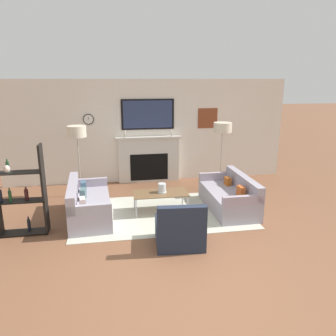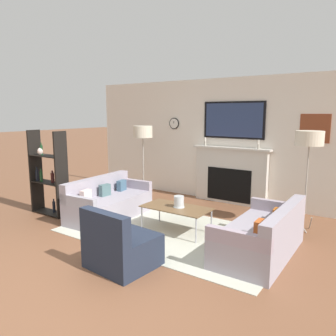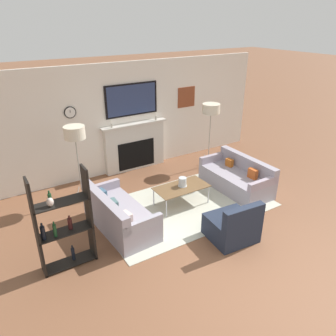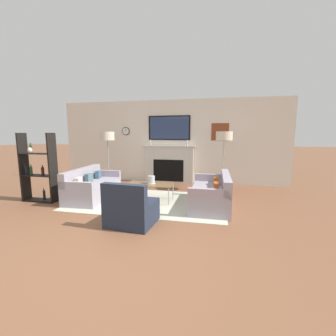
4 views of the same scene
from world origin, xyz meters
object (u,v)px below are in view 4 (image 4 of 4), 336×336
object	(u,v)px
hurricane_candle	(151,180)
floor_lamp_right	(224,137)
floor_lamp_left	(107,137)
shelf_unit	(38,169)
couch_left	(92,187)
coffee_table	(150,185)
couch_right	(212,195)
armchair	(131,210)

from	to	relation	value
hurricane_candle	floor_lamp_right	world-z (taller)	floor_lamp_right
floor_lamp_left	floor_lamp_right	size ratio (longest dim) A/B	1.00
hurricane_candle	shelf_unit	bearing A→B (deg)	-166.92
couch_left	coffee_table	bearing A→B (deg)	3.50
hurricane_candle	floor_lamp_right	distance (m)	2.35
hurricane_candle	floor_lamp_left	world-z (taller)	floor_lamp_left
couch_right	hurricane_candle	bearing A→B (deg)	175.62
couch_left	floor_lamp_left	distance (m)	1.88
coffee_table	hurricane_candle	distance (m)	0.12
couch_right	shelf_unit	bearing A→B (deg)	-173.03
couch_left	coffee_table	distance (m)	1.48
couch_left	couch_right	bearing A→B (deg)	0.04
coffee_table	shelf_unit	xyz separation A→B (m)	(-2.57, -0.58, 0.38)
couch_right	hurricane_candle	size ratio (longest dim) A/B	9.01
couch_left	floor_lamp_right	distance (m)	3.71
hurricane_candle	armchair	bearing A→B (deg)	-87.35
coffee_table	shelf_unit	bearing A→B (deg)	-167.21
hurricane_candle	floor_lamp_right	size ratio (longest dim) A/B	0.11
hurricane_candle	shelf_unit	distance (m)	2.70
armchair	shelf_unit	size ratio (longest dim) A/B	0.52
couch_left	armchair	bearing A→B (deg)	-41.01
armchair	couch_right	bearing A→B (deg)	45.03
couch_right	floor_lamp_right	bearing A→B (deg)	79.69
couch_left	hurricane_candle	distance (m)	1.54
couch_right	floor_lamp_left	xyz separation A→B (m)	(-3.21, 1.38, 1.26)
floor_lamp_left	armchair	bearing A→B (deg)	-56.39
armchair	couch_left	bearing A→B (deg)	138.99
shelf_unit	floor_lamp_right	bearing A→B (deg)	23.49
couch_right	coffee_table	distance (m)	1.49
armchair	hurricane_candle	bearing A→B (deg)	92.65
floor_lamp_left	shelf_unit	xyz separation A→B (m)	(-0.85, -1.87, -0.75)
armchair	hurricane_candle	xyz separation A→B (m)	(-0.07, 1.49, 0.24)
hurricane_candle	floor_lamp_right	bearing A→B (deg)	36.73
coffee_table	floor_lamp_right	world-z (taller)	floor_lamp_right
floor_lamp_left	couch_right	bearing A→B (deg)	-23.22
couch_right	shelf_unit	xyz separation A→B (m)	(-4.06, -0.50, 0.51)
hurricane_candle	couch_left	bearing A→B (deg)	-175.73
couch_left	hurricane_candle	xyz separation A→B (m)	(1.51, 0.11, 0.23)
floor_lamp_left	shelf_unit	distance (m)	2.19
couch_left	floor_lamp_left	bearing A→B (deg)	100.22
floor_lamp_right	couch_left	bearing A→B (deg)	-156.76
armchair	floor_lamp_left	distance (m)	3.54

